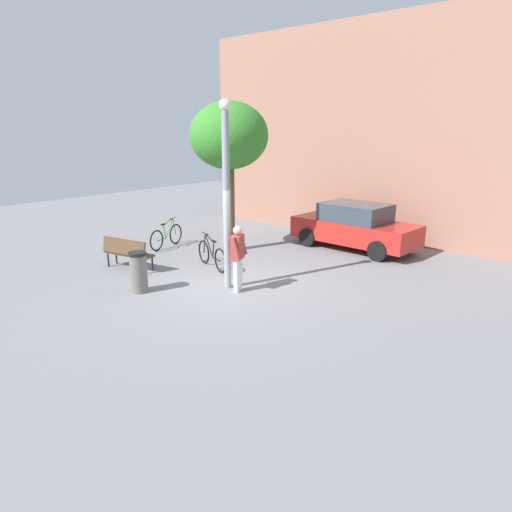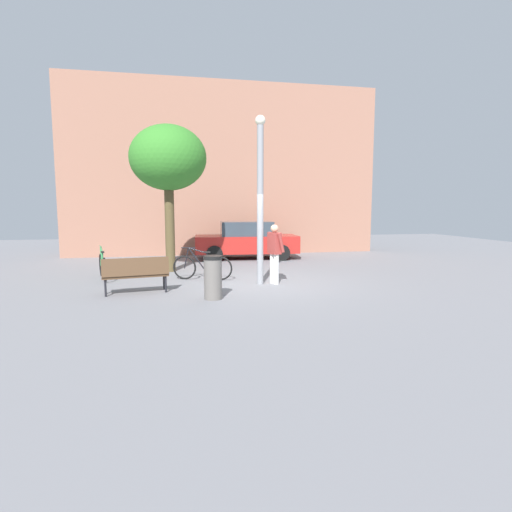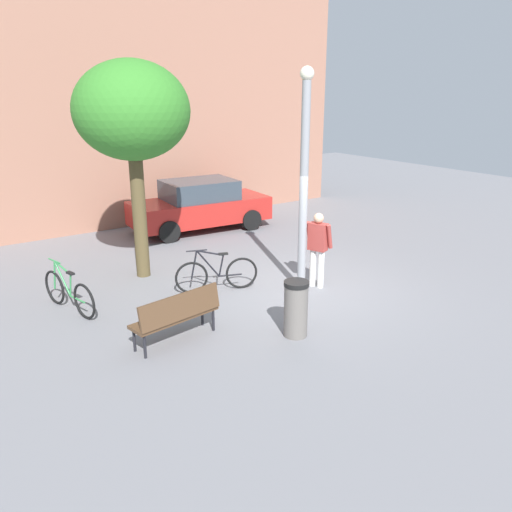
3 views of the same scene
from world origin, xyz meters
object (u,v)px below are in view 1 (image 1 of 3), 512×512
lamppost (226,191)px  bicycle_black (212,255)px  parked_car_red (355,226)px  trash_bin (139,272)px  person_by_lamppost (238,254)px  park_bench (127,251)px  plaza_tree (229,137)px  bicycle_green (167,236)px

lamppost → bicycle_black: bearing=147.6°
parked_car_red → trash_bin: 7.58m
person_by_lamppost → trash_bin: 2.51m
park_bench → plaza_tree: bearing=76.6°
park_bench → parked_car_red: parked_car_red is taller
person_by_lamppost → parked_car_red: 5.70m
person_by_lamppost → plaza_tree: 4.89m
trash_bin → parked_car_red: bearing=74.0°
lamppost → bicycle_green: (-4.48, 1.73, -2.11)m
plaza_tree → lamppost: bearing=-48.5°
person_by_lamppost → park_bench: 3.79m
park_bench → plaza_tree: size_ratio=0.34×
person_by_lamppost → bicycle_green: person_by_lamppost is taller
lamppost → bicycle_black: lamppost is taller
person_by_lamppost → parked_car_red: (0.21, 5.69, -0.19)m
person_by_lamppost → bicycle_green: (-4.88, 1.78, -0.58)m
lamppost → bicycle_green: bearing=158.9°
bicycle_green → bicycle_black: (2.92, -0.74, 0.00)m
lamppost → person_by_lamppost: (0.40, -0.05, -1.53)m
bicycle_black → trash_bin: size_ratio=1.68×
plaza_tree → parked_car_red: bearing=42.6°
bicycle_black → parked_car_red: size_ratio=0.40×
park_bench → bicycle_green: bicycle_green is taller
lamppost → person_by_lamppost: bearing=-7.4°
person_by_lamppost → bicycle_green: size_ratio=0.95×
plaza_tree → park_bench: bearing=-103.4°
lamppost → bicycle_green: size_ratio=2.61×
park_bench → bicycle_black: (1.76, 1.67, -0.16)m
bicycle_green → parked_car_red: size_ratio=0.41×
plaza_tree → bicycle_green: 4.02m
park_bench → lamppost: bearing=11.8°
plaza_tree → bicycle_black: plaza_tree is taller
plaza_tree → parked_car_red: (3.09, 2.84, -2.92)m
bicycle_black → bicycle_green: bearing=165.7°
park_bench → parked_car_red: 7.45m
trash_bin → park_bench: bearing=152.4°
parked_car_red → person_by_lamppost: bearing=-92.1°
park_bench → trash_bin: 2.06m
bicycle_green → park_bench: bearing=-64.3°
lamppost → plaza_tree: size_ratio=0.96×
plaza_tree → trash_bin: bearing=-77.4°
lamppost → plaza_tree: plaza_tree is taller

